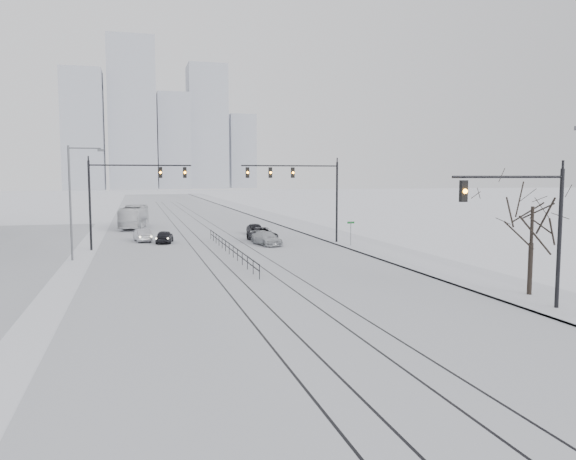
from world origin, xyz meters
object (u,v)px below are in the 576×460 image
object	(u,v)px
traffic_mast_near	(532,220)
sedan_nb_far	(256,229)
sedan_sb_outer	(142,235)
sedan_sb_inner	(165,237)
bare_tree	(532,216)
box_truck	(134,217)
sedan_nb_front	(262,235)
sedan_nb_right	(267,239)

from	to	relation	value
traffic_mast_near	sedan_nb_far	size ratio (longest dim) A/B	1.87
traffic_mast_near	sedan_sb_outer	world-z (taller)	traffic_mast_near
sedan_sb_inner	sedan_sb_outer	xyz separation A→B (m)	(-2.12, 1.94, 0.01)
bare_tree	box_truck	distance (m)	52.37
sedan_sb_outer	sedan_nb_front	bearing A→B (deg)	155.96
sedan_sb_inner	box_truck	world-z (taller)	box_truck
traffic_mast_near	sedan_nb_right	xyz separation A→B (m)	(-6.30, 29.35, -3.92)
traffic_mast_near	sedan_nb_right	size ratio (longest dim) A/B	1.58
bare_tree	box_truck	bearing A→B (deg)	113.67
bare_tree	sedan_sb_inner	distance (m)	35.80
sedan_sb_outer	box_truck	distance (m)	15.33
traffic_mast_near	sedan_nb_front	world-z (taller)	traffic_mast_near
traffic_mast_near	sedan_sb_outer	bearing A→B (deg)	116.55
sedan_nb_front	box_truck	size ratio (longest dim) A/B	0.49
bare_tree	sedan_nb_front	size ratio (longest dim) A/B	1.20
sedan_nb_right	box_truck	distance (m)	24.80
bare_tree	sedan_nb_front	bearing A→B (deg)	106.05
box_truck	sedan_nb_front	bearing A→B (deg)	132.19
bare_tree	sedan_nb_right	size ratio (longest dim) A/B	1.38
sedan_nb_front	box_truck	xyz separation A→B (m)	(-12.54, 18.52, 0.73)
bare_tree	sedan_sb_inner	bearing A→B (deg)	120.53
box_truck	bare_tree	bearing A→B (deg)	121.75
bare_tree	sedan_sb_outer	xyz separation A→B (m)	(-20.20, 32.60, -3.85)
sedan_nb_front	sedan_nb_far	distance (m)	6.73
sedan_sb_outer	sedan_nb_far	distance (m)	12.94
sedan_sb_inner	sedan_nb_front	xyz separation A→B (m)	(9.63, -1.29, 0.07)
sedan_nb_right	box_truck	xyz separation A→B (m)	(-12.28, 21.54, 0.79)
sedan_sb_outer	sedan_nb_right	world-z (taller)	sedan_sb_outer
sedan_sb_inner	bare_tree	bearing A→B (deg)	129.77
sedan_nb_front	box_truck	world-z (taller)	box_truck
traffic_mast_near	sedan_nb_far	world-z (taller)	traffic_mast_near
traffic_mast_near	box_truck	world-z (taller)	traffic_mast_near
sedan_nb_far	sedan_nb_front	bearing A→B (deg)	-99.01
sedan_nb_right	sedan_nb_far	xyz separation A→B (m)	(0.98, 9.71, -0.00)
sedan_sb_inner	sedan_nb_far	bearing A→B (deg)	-143.21
sedan_nb_right	box_truck	size ratio (longest dim) A/B	0.43
bare_tree	sedan_nb_front	distance (m)	30.79
sedan_nb_right	sedan_sb_outer	bearing A→B (deg)	140.04
sedan_sb_inner	sedan_nb_right	xyz separation A→B (m)	(9.37, -4.31, 0.01)
bare_tree	sedan_sb_inner	xyz separation A→B (m)	(-18.08, 30.66, -3.85)
sedan_nb_right	box_truck	world-z (taller)	box_truck
traffic_mast_near	bare_tree	world-z (taller)	traffic_mast_near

